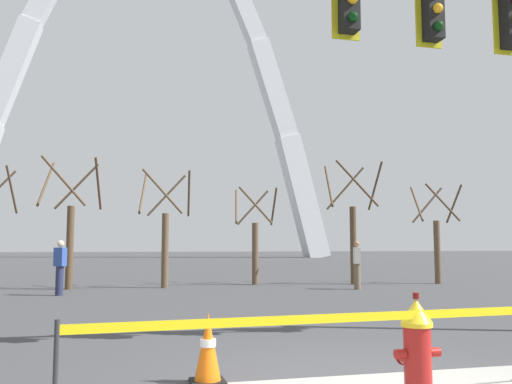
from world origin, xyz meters
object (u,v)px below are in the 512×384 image
Objects in this scene: pedestrian_standing_center at (357,264)px; pedestrian_walking_right at (60,267)px; monument_arch at (149,90)px; traffic_cone_by_hydrant at (208,348)px; fire_hydrant at (417,348)px.

pedestrian_walking_right is (-9.30, 0.01, 0.00)m from pedestrian_standing_center.
monument_arch reaches higher than pedestrian_standing_center.
pedestrian_standing_center is at bearing -83.66° from monument_arch.
pedestrian_standing_center is 1.00× the size of pedestrian_walking_right.
traffic_cone_by_hydrant is 0.02× the size of monument_arch.
monument_arch is 27.88× the size of pedestrian_standing_center.
monument_arch is (1.56, 56.64, 18.93)m from traffic_cone_by_hydrant.
fire_hydrant is 0.02× the size of monument_arch.
traffic_cone_by_hydrant is at bearing -121.06° from pedestrian_standing_center.
monument_arch is 27.88× the size of pedestrian_walking_right.
fire_hydrant is 12.98m from pedestrian_standing_center.
fire_hydrant is at bearing -29.72° from traffic_cone_by_hydrant.
pedestrian_standing_center is 9.30m from pedestrian_walking_right.
pedestrian_standing_center is (5.07, -45.64, -18.47)m from monument_arch.
fire_hydrant is 2.13m from traffic_cone_by_hydrant.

